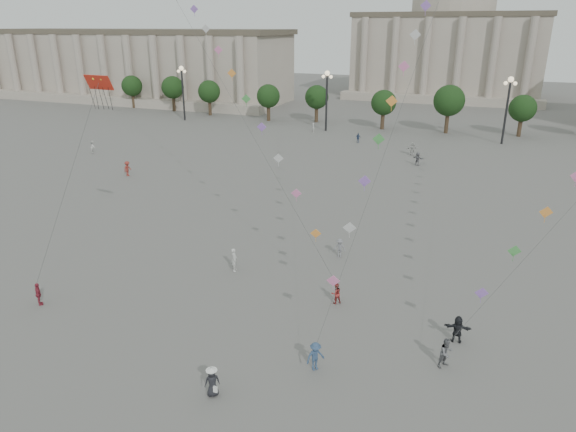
% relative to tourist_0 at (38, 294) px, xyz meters
% --- Properties ---
extents(ground, '(360.00, 360.00, 0.00)m').
position_rel_tourist_0_xyz_m(ground, '(14.48, -3.22, -0.83)').
color(ground, '#5E5B59').
rests_on(ground, ground).
extents(hall_west, '(84.00, 26.22, 17.20)m').
position_rel_tourist_0_xyz_m(hall_west, '(-60.52, 90.68, 7.60)').
color(hall_west, '#A4978A').
rests_on(hall_west, ground).
extents(hall_central, '(48.30, 34.30, 35.50)m').
position_rel_tourist_0_xyz_m(hall_central, '(14.48, 126.00, 13.40)').
color(hall_central, '#A4978A').
rests_on(hall_central, ground).
extents(tree_row, '(137.12, 5.12, 8.00)m').
position_rel_tourist_0_xyz_m(tree_row, '(14.48, 74.78, 4.56)').
color(tree_row, '#39281C').
rests_on(tree_row, ground).
extents(lamp_post_far_west, '(2.00, 0.90, 10.65)m').
position_rel_tourist_0_xyz_m(lamp_post_far_west, '(-30.52, 66.78, 6.52)').
color(lamp_post_far_west, '#262628').
rests_on(lamp_post_far_west, ground).
extents(lamp_post_mid_west, '(2.00, 0.90, 10.65)m').
position_rel_tourist_0_xyz_m(lamp_post_mid_west, '(-0.52, 66.78, 6.52)').
color(lamp_post_mid_west, '#262628').
rests_on(lamp_post_mid_west, ground).
extents(lamp_post_mid_east, '(2.00, 0.90, 10.65)m').
position_rel_tourist_0_xyz_m(lamp_post_mid_east, '(29.48, 66.78, 6.52)').
color(lamp_post_mid_east, '#262628').
rests_on(lamp_post_mid_east, ground).
extents(person_crowd_0, '(1.00, 0.62, 1.58)m').
position_rel_tourist_0_xyz_m(person_crowd_0, '(7.48, 58.97, -0.04)').
color(person_crowd_0, navy).
rests_on(person_crowd_0, ground).
extents(person_crowd_1, '(1.05, 1.14, 1.89)m').
position_rel_tourist_0_xyz_m(person_crowd_1, '(-27.91, 37.22, 0.11)').
color(person_crowd_1, silver).
rests_on(person_crowd_1, ground).
extents(person_crowd_2, '(0.73, 1.24, 1.91)m').
position_rel_tourist_0_xyz_m(person_crowd_2, '(-15.05, 28.88, 0.13)').
color(person_crowd_2, maroon).
rests_on(person_crowd_2, ground).
extents(person_crowd_3, '(1.66, 0.65, 1.75)m').
position_rel_tourist_0_xyz_m(person_crowd_3, '(27.15, 6.01, 0.05)').
color(person_crowd_3, black).
rests_on(person_crowd_3, ground).
extents(person_crowd_4, '(1.84, 1.44, 1.95)m').
position_rel_tourist_0_xyz_m(person_crowd_4, '(17.10, 53.54, 0.15)').
color(person_crowd_4, beige).
rests_on(person_crowd_4, ground).
extents(person_crowd_6, '(1.09, 0.70, 1.59)m').
position_rel_tourist_0_xyz_m(person_crowd_6, '(17.06, 15.24, -0.03)').
color(person_crowd_6, slate).
rests_on(person_crowd_6, ground).
extents(person_crowd_10, '(0.68, 0.72, 1.67)m').
position_rel_tourist_0_xyz_m(person_crowd_10, '(-2.23, 64.78, 0.00)').
color(person_crowd_10, silver).
rests_on(person_crowd_10, ground).
extents(person_crowd_12, '(1.78, 1.22, 1.85)m').
position_rel_tourist_0_xyz_m(person_crowd_12, '(18.70, 47.82, 0.10)').
color(person_crowd_12, slate).
rests_on(person_crowd_12, ground).
extents(person_crowd_13, '(0.68, 0.81, 1.88)m').
position_rel_tourist_0_xyz_m(person_crowd_13, '(10.10, 9.69, 0.11)').
color(person_crowd_13, silver).
rests_on(person_crowd_13, ground).
extents(tourist_0, '(1.01, 0.92, 1.66)m').
position_rel_tourist_0_xyz_m(tourist_0, '(0.00, 0.00, 0.00)').
color(tourist_0, maroon).
rests_on(tourist_0, ground).
extents(kite_flyer_0, '(0.94, 0.92, 1.53)m').
position_rel_tourist_0_xyz_m(kite_flyer_0, '(18.97, 7.77, -0.07)').
color(kite_flyer_0, maroon).
rests_on(kite_flyer_0, ground).
extents(kite_flyer_1, '(1.22, 1.26, 1.72)m').
position_rel_tourist_0_xyz_m(kite_flyer_1, '(20.00, 0.28, 0.03)').
color(kite_flyer_1, navy).
rests_on(kite_flyer_1, ground).
extents(kite_flyer_2, '(1.07, 1.10, 1.78)m').
position_rel_tourist_0_xyz_m(kite_flyer_2, '(26.75, 3.25, 0.06)').
color(kite_flyer_2, '#5C5C61').
rests_on(kite_flyer_2, ground).
extents(hat_person, '(0.95, 0.92, 1.69)m').
position_rel_tourist_0_xyz_m(hat_person, '(15.71, -3.72, 0.04)').
color(hat_person, black).
rests_on(hat_person, ground).
extents(dragon_kite, '(2.23, 3.62, 14.52)m').
position_rel_tourist_0_xyz_m(dragon_kite, '(1.71, 6.53, 12.83)').
color(dragon_kite, red).
rests_on(dragon_kite, ground).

